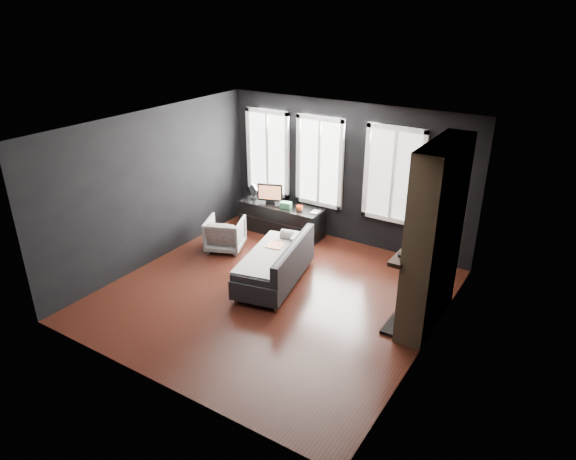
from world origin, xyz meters
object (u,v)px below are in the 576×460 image
Objects in this scene: mantel_vase at (427,225)px; media_console at (281,219)px; armchair at (225,232)px; mug at (299,208)px; sofa at (274,262)px; book at (312,207)px; monitor at (270,192)px.

media_console is at bearing 162.10° from mantel_vase.
armchair is 0.39× the size of media_console.
armchair is at bearing -129.88° from mug.
armchair is (-1.49, 0.55, -0.04)m from sofa.
mug is (0.95, 1.14, 0.32)m from armchair.
book is (0.23, 0.10, 0.03)m from mug.
sofa is 9.03× the size of book.
mantel_vase is at bearing 5.22° from sofa.
mantel_vase is at bearing -23.01° from book.
armchair is at bearing -121.68° from monitor.
armchair is at bearing -133.62° from book.
monitor is at bearing -173.36° from media_console.
mug is 0.75× the size of mantel_vase.
monitor reaches higher than mug.
media_console is 0.59m from monitor.
book is at bearing -16.00° from monitor.
sofa is at bearing -162.64° from mantel_vase.
monitor is 0.73m from mug.
mantel_vase is (3.49, -1.02, 0.48)m from monitor.
sofa is 1.03× the size of media_console.
sofa is 3.46× the size of monitor.
armchair is 1.52m from mug.
mantel_vase is at bearing 159.63° from armchair.
mug is 0.65× the size of book.
mantel_vase reaches higher than mug.
book reaches higher than armchair.
armchair is 1.30m from media_console.
armchair is at bearing -177.70° from mantel_vase.
sofa is 13.83× the size of mug.
sofa is at bearing 136.93° from armchair.
sofa is 10.43× the size of mantel_vase.
mug is (0.71, -0.03, -0.17)m from monitor.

